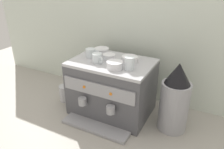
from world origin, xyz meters
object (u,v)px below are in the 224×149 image
at_px(ceramic_bowl_1, 102,51).
at_px(coffee_grinder, 175,99).
at_px(ceramic_bowl_2, 109,57).
at_px(ceramic_bowl_3, 115,65).
at_px(ceramic_cup_1, 130,63).
at_px(ceramic_bowl_0, 130,59).
at_px(ceramic_cup_0, 91,53).
at_px(ceramic_cup_2, 97,58).
at_px(milk_pitcher, 66,93).
at_px(espresso_machine, 112,87).

xyz_separation_m(ceramic_bowl_1, coffee_grinder, (0.59, -0.10, -0.20)).
distance_m(ceramic_bowl_2, ceramic_bowl_3, 0.17).
bearing_deg(ceramic_cup_1, ceramic_bowl_1, 149.84).
bearing_deg(ceramic_bowl_0, ceramic_cup_0, -171.97).
distance_m(ceramic_cup_2, ceramic_bowl_0, 0.22).
relative_size(ceramic_bowl_0, ceramic_bowl_2, 1.21).
bearing_deg(milk_pitcher, ceramic_bowl_3, -6.35).
distance_m(ceramic_bowl_0, ceramic_bowl_3, 0.15).
relative_size(espresso_machine, ceramic_cup_1, 5.41).
height_order(ceramic_bowl_1, milk_pitcher, ceramic_bowl_1).
height_order(ceramic_bowl_3, coffee_grinder, coffee_grinder).
xyz_separation_m(ceramic_bowl_0, ceramic_bowl_1, (-0.25, 0.06, 0.00)).
distance_m(ceramic_bowl_0, ceramic_bowl_2, 0.15).
relative_size(ceramic_cup_2, coffee_grinder, 0.21).
height_order(ceramic_cup_0, ceramic_cup_1, ceramic_cup_1).
bearing_deg(espresso_machine, milk_pitcher, -174.11).
xyz_separation_m(ceramic_bowl_1, ceramic_bowl_2, (0.10, -0.08, -0.00)).
xyz_separation_m(espresso_machine, ceramic_cup_0, (-0.17, 0.01, 0.23)).
height_order(ceramic_cup_1, coffee_grinder, ceramic_cup_1).
distance_m(ceramic_cup_1, ceramic_bowl_3, 0.10).
distance_m(ceramic_cup_1, coffee_grinder, 0.37).
relative_size(ceramic_bowl_1, milk_pitcher, 0.84).
xyz_separation_m(ceramic_bowl_1, ceramic_bowl_3, (0.21, -0.21, 0.00)).
bearing_deg(milk_pitcher, ceramic_bowl_1, 30.33).
relative_size(ceramic_cup_2, ceramic_bowl_1, 0.88).
xyz_separation_m(ceramic_cup_2, ceramic_bowl_0, (0.19, 0.11, -0.01)).
height_order(ceramic_bowl_0, ceramic_bowl_2, ceramic_bowl_0).
bearing_deg(ceramic_bowl_3, ceramic_bowl_2, 130.59).
height_order(espresso_machine, ceramic_cup_0, ceramic_cup_0).
bearing_deg(ceramic_bowl_2, ceramic_bowl_1, 143.10).
xyz_separation_m(ceramic_cup_1, ceramic_bowl_2, (-0.20, 0.10, -0.03)).
relative_size(ceramic_cup_0, ceramic_bowl_0, 0.95).
relative_size(espresso_machine, coffee_grinder, 1.19).
bearing_deg(ceramic_cup_2, milk_pitcher, 175.94).
relative_size(ceramic_cup_0, ceramic_bowl_1, 0.95).
bearing_deg(ceramic_cup_0, ceramic_bowl_3, -22.99).
distance_m(espresso_machine, ceramic_bowl_0, 0.25).
height_order(espresso_machine, milk_pitcher, espresso_machine).
height_order(ceramic_bowl_1, coffee_grinder, coffee_grinder).
bearing_deg(ceramic_cup_0, espresso_machine, -2.58).
relative_size(ceramic_bowl_0, ceramic_bowl_3, 1.04).
bearing_deg(ceramic_bowl_1, coffee_grinder, -10.03).
bearing_deg(ceramic_bowl_2, ceramic_cup_2, -110.15).
bearing_deg(ceramic_cup_0, ceramic_bowl_0, 8.03).
bearing_deg(ceramic_bowl_2, coffee_grinder, -3.20).
relative_size(ceramic_cup_2, ceramic_bowl_2, 1.07).
distance_m(ceramic_cup_1, ceramic_bowl_0, 0.12).
height_order(ceramic_bowl_2, coffee_grinder, coffee_grinder).
height_order(ceramic_cup_0, coffee_grinder, coffee_grinder).
relative_size(ceramic_cup_0, milk_pitcher, 0.80).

